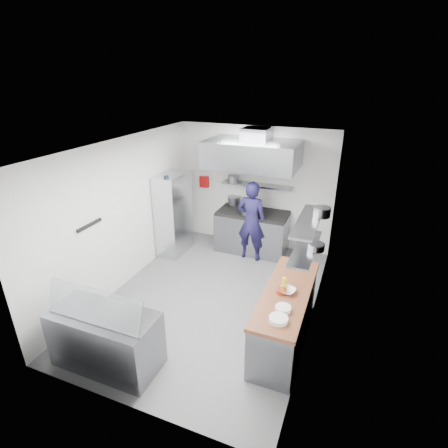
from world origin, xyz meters
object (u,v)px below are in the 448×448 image
at_px(wire_rack, 174,214).
at_px(gas_range, 252,232).
at_px(chef, 251,221).
at_px(display_case, 106,339).

bearing_deg(wire_rack, gas_range, 23.53).
bearing_deg(gas_range, chef, -76.42).
distance_m(gas_range, chef, 0.59).
bearing_deg(display_case, chef, 76.07).
relative_size(wire_rack, display_case, 1.23).
distance_m(chef, display_case, 3.86).
height_order(chef, display_case, chef).
bearing_deg(chef, display_case, 78.46).
relative_size(chef, wire_rack, 0.97).
xyz_separation_m(gas_range, wire_rack, (-1.63, -0.71, 0.48)).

